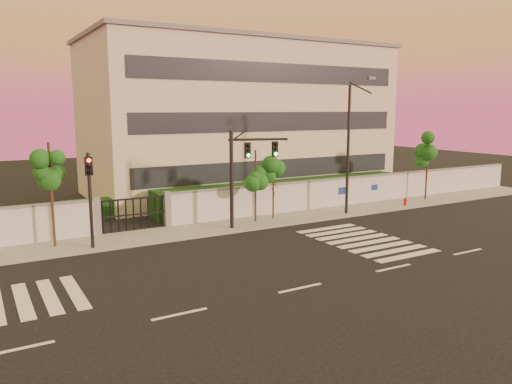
% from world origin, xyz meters
% --- Properties ---
extents(ground, '(120.00, 120.00, 0.00)m').
position_xyz_m(ground, '(0.00, 0.00, 0.00)').
color(ground, black).
rests_on(ground, ground).
extents(sidewalk, '(60.00, 3.00, 0.15)m').
position_xyz_m(sidewalk, '(0.00, 10.50, 0.07)').
color(sidewalk, gray).
rests_on(sidewalk, ground).
extents(perimeter_wall, '(60.00, 0.36, 2.20)m').
position_xyz_m(perimeter_wall, '(0.10, 12.00, 1.07)').
color(perimeter_wall, silver).
rests_on(perimeter_wall, ground).
extents(hedge_row, '(41.00, 4.25, 1.80)m').
position_xyz_m(hedge_row, '(1.17, 14.74, 0.82)').
color(hedge_row, black).
rests_on(hedge_row, ground).
extents(institutional_building, '(24.40, 12.40, 12.25)m').
position_xyz_m(institutional_building, '(9.00, 21.99, 6.16)').
color(institutional_building, beige).
rests_on(institutional_building, ground).
extents(road_markings, '(57.00, 7.62, 0.02)m').
position_xyz_m(road_markings, '(-1.58, 3.76, 0.01)').
color(road_markings, silver).
rests_on(road_markings, ground).
extents(street_tree_c, '(1.54, 1.23, 5.33)m').
position_xyz_m(street_tree_c, '(-7.38, 10.68, 3.92)').
color(street_tree_c, '#382314').
rests_on(street_tree_c, ground).
extents(street_tree_d, '(1.37, 1.09, 4.51)m').
position_xyz_m(street_tree_d, '(4.09, 10.53, 3.32)').
color(street_tree_d, '#382314').
rests_on(street_tree_d, ground).
extents(street_tree_e, '(1.35, 1.08, 3.77)m').
position_xyz_m(street_tree_e, '(5.47, 10.71, 2.78)').
color(street_tree_e, '#382314').
rests_on(street_tree_e, ground).
extents(street_tree_f, '(1.58, 1.26, 5.15)m').
position_xyz_m(street_tree_f, '(19.15, 10.70, 3.79)').
color(street_tree_f, '#382314').
rests_on(street_tree_f, ground).
extents(traffic_signal_main, '(3.56, 1.23, 5.73)m').
position_xyz_m(traffic_signal_main, '(2.76, 9.71, 3.62)').
color(traffic_signal_main, black).
rests_on(traffic_signal_main, ground).
extents(traffic_signal_secondary, '(0.38, 0.35, 4.85)m').
position_xyz_m(traffic_signal_secondary, '(-5.82, 9.44, 3.08)').
color(traffic_signal_secondary, black).
rests_on(traffic_signal_secondary, ground).
extents(streetlight_east, '(0.53, 2.12, 8.81)m').
position_xyz_m(streetlight_east, '(10.44, 9.42, 4.76)').
color(streetlight_east, black).
rests_on(streetlight_east, ground).
extents(fire_hydrant, '(0.28, 0.26, 0.71)m').
position_xyz_m(fire_hydrant, '(15.80, 9.57, 0.35)').
color(fire_hydrant, red).
rests_on(fire_hydrant, ground).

